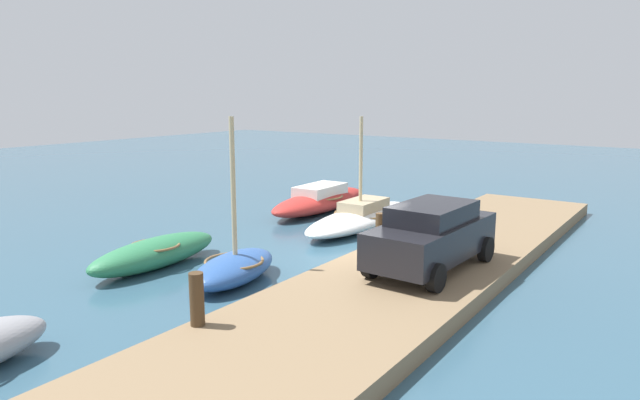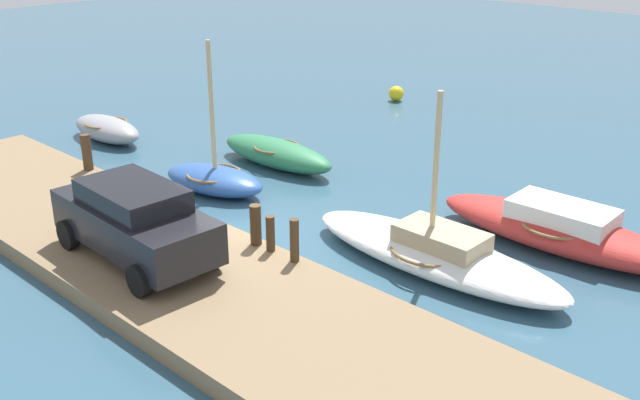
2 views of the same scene
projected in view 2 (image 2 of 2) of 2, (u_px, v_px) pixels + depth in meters
The scene contains 13 objects.
ground_plane at pixel (253, 243), 17.00m from camera, with size 84.00×84.00×0.00m, color #33566B.
dock_platform at pixel (171, 268), 15.41m from camera, with size 21.25×3.97×0.40m, color #846B4C.
motorboat_red at pixel (560, 229), 16.62m from camera, with size 5.94×1.91×1.05m.
rowboat_green at pixel (277, 153), 21.74m from camera, with size 4.18×1.42×0.79m.
rowboat_blue at pixel (214, 178), 19.80m from camera, with size 3.26×2.01×4.08m.
sailboat_white at pixel (435, 252), 15.71m from camera, with size 6.28×1.93×3.85m.
dinghy_grey at pixel (107, 129), 24.05m from camera, with size 3.12×1.37×0.78m.
mooring_post_west at pixel (87, 152), 20.24m from camera, with size 0.27×0.27×1.00m, color #47331E.
mooring_post_mid_west at pixel (256, 225), 15.86m from camera, with size 0.25×0.25×0.90m, color #47331E.
mooring_post_mid_east at pixel (270, 234), 15.58m from camera, with size 0.19×0.19×0.79m, color #47331E.
mooring_post_east at pixel (294, 240), 15.10m from camera, with size 0.19×0.19×0.94m, color #47331E.
parked_car at pixel (135, 220), 15.10m from camera, with size 4.13×1.99×1.62m.
marker_buoy at pixel (396, 93), 28.84m from camera, with size 0.58×0.58×0.58m, color yellow.
Camera 2 is at (11.71, -10.08, 7.33)m, focal length 41.63 mm.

